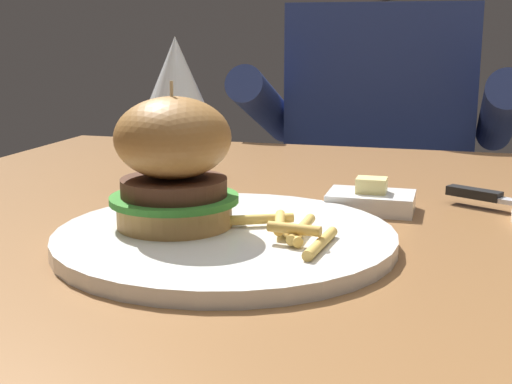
{
  "coord_description": "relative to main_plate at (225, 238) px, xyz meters",
  "views": [
    {
      "loc": [
        0.1,
        -0.69,
        0.93
      ],
      "look_at": [
        -0.07,
        -0.09,
        0.78
      ],
      "focal_mm": 50.0,
      "sensor_mm": 36.0,
      "label": 1
    }
  ],
  "objects": [
    {
      "name": "dining_table",
      "position": [
        0.09,
        0.12,
        -0.1
      ],
      "size": [
        1.12,
        0.95,
        0.74
      ],
      "color": "brown",
      "rests_on": "ground"
    },
    {
      "name": "main_plate",
      "position": [
        0.0,
        0.0,
        0.0
      ],
      "size": [
        0.3,
        0.3,
        0.01
      ],
      "primitive_type": "cylinder",
      "color": "white",
      "rests_on": "dining_table"
    },
    {
      "name": "burger_sandwich",
      "position": [
        -0.05,
        0.01,
        0.07
      ],
      "size": [
        0.12,
        0.12,
        0.13
      ],
      "color": "#B78447",
      "rests_on": "main_plate"
    },
    {
      "name": "fries_pile",
      "position": [
        0.06,
        -0.0,
        0.01
      ],
      "size": [
        0.11,
        0.11,
        0.02
      ],
      "color": "#E0B251",
      "rests_on": "main_plate"
    },
    {
      "name": "wine_glass",
      "position": [
        -0.14,
        0.24,
        0.13
      ],
      "size": [
        0.07,
        0.07,
        0.18
      ],
      "color": "silver",
      "rests_on": "dining_table"
    },
    {
      "name": "butter_dish",
      "position": [
        0.11,
        0.16,
        0.0
      ],
      "size": [
        0.09,
        0.06,
        0.04
      ],
      "color": "white",
      "rests_on": "dining_table"
    },
    {
      "name": "diner_person",
      "position": [
        0.05,
        0.87,
        -0.18
      ],
      "size": [
        0.51,
        0.36,
        1.18
      ],
      "color": "#282833",
      "rests_on": "ground"
    }
  ]
}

